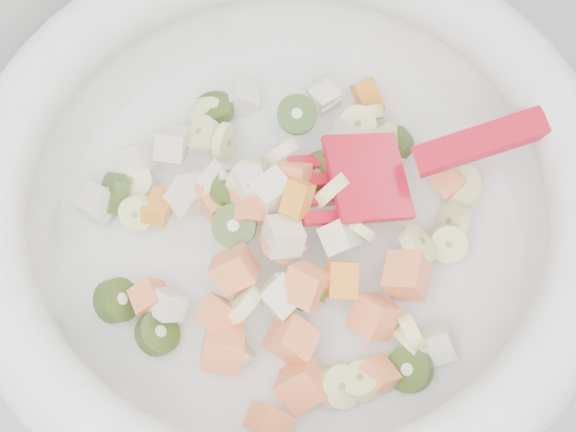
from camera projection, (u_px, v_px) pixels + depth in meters
mixing_bowl at (288, 207)px, 0.54m from camera, size 0.45×0.39×0.13m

